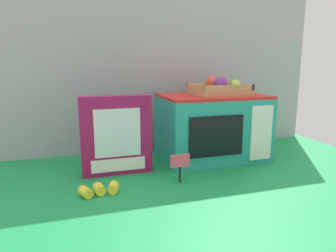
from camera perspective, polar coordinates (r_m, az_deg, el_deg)
ground_plane at (r=1.29m, az=1.53°, el=-7.15°), size 1.70×1.70×0.00m
display_back_panel at (r=1.49m, az=-2.11°, el=10.15°), size 1.61×0.03×0.75m
toy_microwave at (r=1.37m, az=8.02°, el=-0.12°), size 0.44×0.30×0.28m
food_groups_crate at (r=1.36m, az=9.38°, el=6.69°), size 0.23×0.20×0.08m
cookie_set_box at (r=1.17m, az=-9.34°, el=-1.72°), size 0.26×0.06×0.29m
price_sign at (r=1.09m, az=2.20°, el=-6.86°), size 0.07×0.01×0.10m
loose_toy_banana at (r=1.03m, az=-12.35°, el=-11.25°), size 0.13×0.06×0.03m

